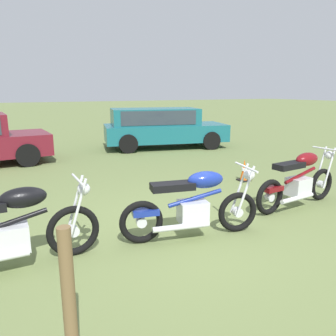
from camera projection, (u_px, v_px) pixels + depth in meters
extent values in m
plane|color=olive|center=(184.00, 230.00, 5.00)|extent=(120.00, 120.00, 0.00)
torus|color=black|center=(73.00, 231.00, 4.17)|extent=(0.66, 0.09, 0.66)
cylinder|color=silver|center=(73.00, 231.00, 4.17)|extent=(0.14, 0.10, 0.14)
cylinder|color=silver|center=(75.00, 204.00, 4.20)|extent=(0.27, 0.04, 0.72)
cylinder|color=silver|center=(78.00, 208.00, 4.05)|extent=(0.27, 0.04, 0.72)
cube|color=silver|center=(11.00, 239.00, 3.84)|extent=(0.40, 0.30, 0.32)
cylinder|color=black|center=(12.00, 222.00, 3.81)|extent=(0.80, 0.06, 0.23)
ellipsoid|color=black|center=(23.00, 197.00, 3.81)|extent=(0.52, 0.26, 0.24)
cylinder|color=silver|center=(78.00, 180.00, 4.07)|extent=(0.03, 0.64, 0.03)
sphere|color=silver|center=(84.00, 189.00, 4.12)|extent=(0.16, 0.16, 0.16)
torus|color=black|center=(237.00, 212.00, 4.89)|extent=(0.61, 0.21, 0.61)
torus|color=black|center=(141.00, 222.00, 4.51)|extent=(0.61, 0.21, 0.61)
cylinder|color=silver|center=(237.00, 212.00, 4.89)|extent=(0.16, 0.13, 0.14)
cylinder|color=silver|center=(141.00, 222.00, 4.51)|extent=(0.16, 0.13, 0.14)
cylinder|color=silver|center=(239.00, 188.00, 4.91)|extent=(0.28, 0.09, 0.75)
cylinder|color=silver|center=(245.00, 192.00, 4.74)|extent=(0.28, 0.09, 0.75)
cube|color=silver|center=(193.00, 212.00, 4.69)|extent=(0.45, 0.38, 0.32)
cylinder|color=navy|center=(195.00, 198.00, 4.65)|extent=(0.79, 0.22, 0.22)
ellipsoid|color=navy|center=(205.00, 180.00, 4.63)|extent=(0.56, 0.36, 0.24)
cube|color=black|center=(173.00, 186.00, 4.52)|extent=(0.64, 0.36, 0.10)
cube|color=navy|center=(145.00, 212.00, 4.50)|extent=(0.39, 0.25, 0.08)
cylinder|color=silver|center=(246.00, 167.00, 4.76)|extent=(0.16, 0.63, 0.03)
sphere|color=silver|center=(249.00, 175.00, 4.80)|extent=(0.19, 0.19, 0.16)
cylinder|color=silver|center=(181.00, 227.00, 4.52)|extent=(0.80, 0.24, 0.08)
torus|color=black|center=(321.00, 184.00, 6.32)|extent=(0.62, 0.14, 0.61)
torus|color=black|center=(270.00, 197.00, 5.57)|extent=(0.62, 0.14, 0.61)
cylinder|color=silver|center=(321.00, 184.00, 6.32)|extent=(0.15, 0.11, 0.14)
cylinder|color=silver|center=(270.00, 197.00, 5.57)|extent=(0.15, 0.11, 0.14)
cylinder|color=silver|center=(321.00, 166.00, 6.35)|extent=(0.28, 0.06, 0.75)
cylinder|color=silver|center=(329.00, 168.00, 6.20)|extent=(0.28, 0.06, 0.75)
cube|color=silver|center=(298.00, 186.00, 5.94)|extent=(0.42, 0.33, 0.32)
cylinder|color=maroon|center=(300.00, 175.00, 5.91)|extent=(0.79, 0.13, 0.22)
ellipsoid|color=maroon|center=(307.00, 159.00, 5.92)|extent=(0.54, 0.30, 0.24)
cube|color=black|center=(289.00, 166.00, 5.69)|extent=(0.62, 0.29, 0.10)
cube|color=maroon|center=(273.00, 189.00, 5.57)|extent=(0.37, 0.21, 0.08)
cylinder|color=silver|center=(328.00, 149.00, 6.22)|extent=(0.09, 0.64, 0.03)
sphere|color=silver|center=(329.00, 155.00, 6.28)|extent=(0.17, 0.17, 0.16)
cylinder|color=silver|center=(297.00, 198.00, 5.72)|extent=(0.80, 0.15, 0.08)
cylinder|color=black|center=(20.00, 147.00, 10.48)|extent=(0.65, 0.25, 0.64)
cylinder|color=black|center=(28.00, 155.00, 9.11)|extent=(0.65, 0.25, 0.64)
cube|color=#19606B|center=(166.00, 133.00, 12.11)|extent=(4.63, 2.68, 0.60)
cube|color=#19606B|center=(155.00, 117.00, 11.88)|extent=(3.32, 2.20, 0.60)
cube|color=#2D3842|center=(155.00, 116.00, 11.88)|extent=(2.89, 2.13, 0.48)
cylinder|color=black|center=(197.00, 135.00, 13.26)|extent=(0.67, 0.36, 0.64)
cylinder|color=black|center=(211.00, 141.00, 11.76)|extent=(0.67, 0.36, 0.64)
cylinder|color=black|center=(123.00, 137.00, 12.56)|extent=(0.67, 0.36, 0.64)
cylinder|color=black|center=(128.00, 144.00, 11.06)|extent=(0.67, 0.36, 0.64)
cylinder|color=brown|center=(69.00, 300.00, 2.40)|extent=(0.10, 0.10, 1.14)
cone|color=#EA590F|center=(244.00, 170.00, 7.67)|extent=(0.18, 0.18, 0.50)
cube|color=black|center=(244.00, 180.00, 7.73)|extent=(0.25, 0.25, 0.03)
cylinder|color=white|center=(244.00, 169.00, 7.67)|extent=(0.12, 0.12, 0.07)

